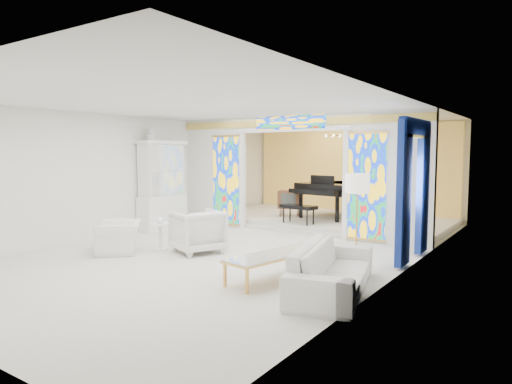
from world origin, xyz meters
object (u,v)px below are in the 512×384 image
Objects in this scene: armchair_right at (198,231)px; sofa at (332,268)px; tv_console at (290,200)px; china_cabinet at (162,186)px; grand_piano at (341,189)px; coffee_table at (277,255)px; armchair_left at (119,237)px.

sofa is at bearing 98.80° from armchair_right.
armchair_right is at bearing -105.58° from tv_console.
china_cabinet is 5.11m from grand_piano.
tv_console is (-3.93, 5.53, 0.33)m from sofa.
china_cabinet reaches higher than coffee_table.
grand_piano is 4.16× the size of tv_console.
coffee_table is at bearing 46.98° from armchair_left.
armchair_left is 1.63m from armchair_right.
tv_console is (-1.35, -0.64, -0.35)m from grand_piano.
coffee_table is at bearing 95.36° from armchair_right.
china_cabinet is at bearing 53.30° from sofa.
china_cabinet reaches higher than grand_piano.
china_cabinet is at bearing -97.70° from armchair_right.
armchair_left is at bearing 76.21° from sofa.
armchair_right reaches higher than coffee_table.
armchair_left is at bearing -177.56° from coffee_table.
grand_piano is at bearing -166.15° from armchair_right.
grand_piano reaches higher than coffee_table.
armchair_left reaches higher than coffee_table.
armchair_left is at bearing -120.08° from tv_console.
grand_piano is at bearing 104.16° from coffee_table.
armchair_left is 0.49× the size of coffee_table.
coffee_table is at bearing -83.26° from tv_console.
armchair_right is 4.65m from tv_console.
armchair_left is 4.79m from sofa.
china_cabinet reaches higher than sofa.
tv_console reaches higher than armchair_right.
sofa is 3.10× the size of tv_console.
sofa reaches higher than coffee_table.
armchair_left is at bearing -30.92° from armchair_right.
armchair_left is 3.75m from coffee_table.
armchair_left is 6.64m from grand_piano.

